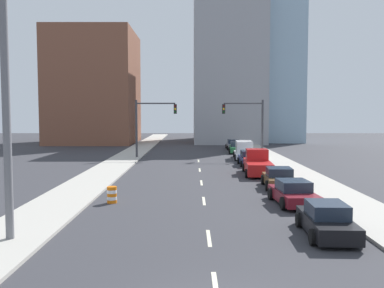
{
  "coord_description": "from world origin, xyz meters",
  "views": [
    {
      "loc": [
        -0.7,
        -10.35,
        5.16
      ],
      "look_at": [
        -0.77,
        30.57,
        2.2
      ],
      "focal_mm": 40.0,
      "sensor_mm": 36.0,
      "label": 1
    }
  ],
  "objects": [
    {
      "name": "sedan_navy",
      "position": [
        4.94,
        31.72,
        0.66
      ],
      "size": [
        2.02,
        4.61,
        1.46
      ],
      "rotation": [
        0.0,
        0.0,
        -0.01
      ],
      "color": "#141E47",
      "rests_on": "ground"
    },
    {
      "name": "building_glass_right",
      "position": [
        12.25,
        72.22,
        14.57
      ],
      "size": [
        13.0,
        20.0,
        29.14
      ],
      "color": "#99B7CC",
      "rests_on": "ground"
    },
    {
      "name": "sidewalk_left",
      "position": [
        -8.22,
        45.68,
        0.07
      ],
      "size": [
        3.46,
        91.37,
        0.15
      ],
      "color": "#ADA89E",
      "rests_on": "ground"
    },
    {
      "name": "traffic_signal_right",
      "position": [
        6.04,
        38.38,
        4.33
      ],
      "size": [
        4.73,
        0.35,
        6.67
      ],
      "color": "#38383D",
      "rests_on": "ground"
    },
    {
      "name": "lane_stripe_at_2m",
      "position": [
        0.0,
        2.0,
        0.0
      ],
      "size": [
        0.16,
        2.4,
        0.01
      ],
      "primitive_type": "cube",
      "color": "beige",
      "rests_on": "ground"
    },
    {
      "name": "sedan_gray",
      "position": [
        5.27,
        50.69,
        0.63
      ],
      "size": [
        2.16,
        4.64,
        1.37
      ],
      "rotation": [
        0.0,
        0.0,
        -0.01
      ],
      "color": "slate",
      "rests_on": "ground"
    },
    {
      "name": "building_office_center",
      "position": [
        5.65,
        68.22,
        13.25
      ],
      "size": [
        12.0,
        20.0,
        26.5
      ],
      "color": "#99999E",
      "rests_on": "ground"
    },
    {
      "name": "sedan_maroon",
      "position": [
        5.04,
        13.55,
        0.64
      ],
      "size": [
        2.35,
        4.52,
        1.38
      ],
      "rotation": [
        0.0,
        0.0,
        0.06
      ],
      "color": "maroon",
      "rests_on": "ground"
    },
    {
      "name": "lane_stripe_at_36m",
      "position": [
        0.0,
        35.63,
        0.0
      ],
      "size": [
        0.16,
        2.4,
        0.01
      ],
      "primitive_type": "cube",
      "color": "beige",
      "rests_on": "ground"
    },
    {
      "name": "sedan_green",
      "position": [
        5.16,
        44.89,
        0.67
      ],
      "size": [
        2.36,
        4.64,
        1.47
      ],
      "rotation": [
        0.0,
        0.0,
        -0.06
      ],
      "color": "#1E6033",
      "rests_on": "ground"
    },
    {
      "name": "box_truck_white",
      "position": [
        5.16,
        37.61,
        0.97
      ],
      "size": [
        2.51,
        5.97,
        2.03
      ],
      "rotation": [
        0.0,
        0.0,
        -0.06
      ],
      "color": "silver",
      "rests_on": "ground"
    },
    {
      "name": "lane_stripe_at_21m",
      "position": [
        0.0,
        21.09,
        0.0
      ],
      "size": [
        0.16,
        2.4,
        0.01
      ],
      "primitive_type": "cube",
      "color": "beige",
      "rests_on": "ground"
    },
    {
      "name": "sidewalk_right",
      "position": [
        8.22,
        45.68,
        0.07
      ],
      "size": [
        3.46,
        91.37,
        0.15
      ],
      "color": "#ADA89E",
      "rests_on": "ground"
    },
    {
      "name": "sedan_brown",
      "position": [
        5.35,
        19.0,
        0.65
      ],
      "size": [
        2.34,
        4.33,
        1.4
      ],
      "rotation": [
        0.0,
        0.0,
        -0.05
      ],
      "color": "brown",
      "rests_on": "ground"
    },
    {
      "name": "pickup_truck_red",
      "position": [
        4.83,
        25.45,
        0.85
      ],
      "size": [
        2.59,
        5.91,
        2.09
      ],
      "rotation": [
        0.0,
        0.0,
        -0.06
      ],
      "color": "red",
      "rests_on": "ground"
    },
    {
      "name": "traffic_signal_left",
      "position": [
        -5.74,
        38.38,
        4.33
      ],
      "size": [
        4.73,
        0.35,
        6.67
      ],
      "color": "#38383D",
      "rests_on": "ground"
    },
    {
      "name": "sedan_black",
      "position": [
        4.97,
        7.34,
        0.65
      ],
      "size": [
        2.14,
        4.39,
        1.41
      ],
      "rotation": [
        0.0,
        0.0,
        -0.04
      ],
      "color": "black",
      "rests_on": "ground"
    },
    {
      "name": "lane_stripe_at_7m",
      "position": [
        0.0,
        7.01,
        0.0
      ],
      "size": [
        0.16,
        2.4,
        0.01
      ],
      "primitive_type": "cube",
      "color": "beige",
      "rests_on": "ground"
    },
    {
      "name": "lane_stripe_at_14m",
      "position": [
        0.0,
        14.48,
        0.0
      ],
      "size": [
        0.16,
        2.4,
        0.01
      ],
      "primitive_type": "cube",
      "color": "beige",
      "rests_on": "ground"
    },
    {
      "name": "building_brick_left",
      "position": [
        -17.56,
        64.22,
        9.55
      ],
      "size": [
        14.0,
        16.0,
        19.1
      ],
      "color": "brown",
      "rests_on": "ground"
    },
    {
      "name": "utility_pole_left_near",
      "position": [
        -7.99,
        6.45,
        5.57
      ],
      "size": [
        1.6,
        0.32,
        10.88
      ],
      "color": "slate",
      "rests_on": "ground"
    },
    {
      "name": "lane_stripe_at_28m",
      "position": [
        0.0,
        28.21,
        0.0
      ],
      "size": [
        0.16,
        2.4,
        0.01
      ],
      "primitive_type": "cube",
      "color": "beige",
      "rests_on": "ground"
    },
    {
      "name": "traffic_barrel",
      "position": [
        -5.31,
        13.92,
        0.47
      ],
      "size": [
        0.56,
        0.56,
        0.95
      ],
      "color": "orange",
      "rests_on": "ground"
    }
  ]
}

